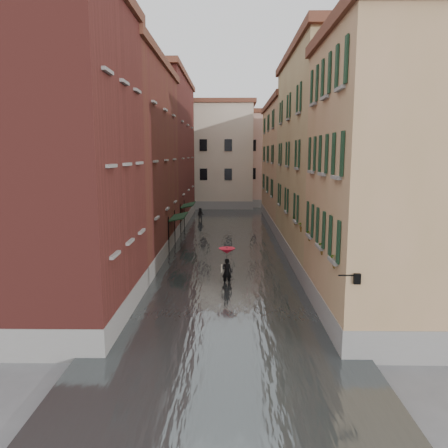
{
  "coord_description": "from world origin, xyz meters",
  "views": [
    {
      "loc": [
        0.23,
        -19.76,
        7.01
      ],
      "look_at": [
        -0.12,
        5.0,
        3.0
      ],
      "focal_mm": 35.0,
      "sensor_mm": 36.0,
      "label": 1
    }
  ],
  "objects": [
    {
      "name": "building_end_pink",
      "position": [
        6.0,
        40.0,
        6.0
      ],
      "size": [
        10.0,
        9.0,
        12.0
      ],
      "primitive_type": "cube",
      "color": "tan",
      "rests_on": "ground"
    },
    {
      "name": "pedestrian_main",
      "position": [
        0.06,
        2.8,
        1.25
      ],
      "size": [
        0.9,
        0.9,
        2.06
      ],
      "color": "black",
      "rests_on": "ground"
    },
    {
      "name": "building_left_near",
      "position": [
        -7.0,
        -2.0,
        6.5
      ],
      "size": [
        6.0,
        8.0,
        13.0
      ],
      "primitive_type": "cube",
      "color": "maroon",
      "rests_on": "ground"
    },
    {
      "name": "wall_lantern",
      "position": [
        4.33,
        -6.0,
        3.01
      ],
      "size": [
        0.71,
        0.22,
        0.35
      ],
      "color": "black",
      "rests_on": "ground"
    },
    {
      "name": "building_left_mid",
      "position": [
        -7.0,
        9.0,
        6.25
      ],
      "size": [
        6.0,
        14.0,
        12.5
      ],
      "primitive_type": "cube",
      "color": "#572D1B",
      "rests_on": "ground"
    },
    {
      "name": "ground",
      "position": [
        0.0,
        0.0,
        0.0
      ],
      "size": [
        120.0,
        120.0,
        0.0
      ],
      "primitive_type": "plane",
      "color": "#5A5A5D",
      "rests_on": "ground"
    },
    {
      "name": "floodwater",
      "position": [
        0.0,
        13.0,
        0.1
      ],
      "size": [
        10.0,
        60.0,
        0.2
      ],
      "primitive_type": "cube",
      "color": "#444B4C",
      "rests_on": "ground"
    },
    {
      "name": "pedestrian_far",
      "position": [
        -2.79,
        24.53,
        0.75
      ],
      "size": [
        0.8,
        0.67,
        1.5
      ],
      "primitive_type": "imported",
      "rotation": [
        0.0,
        0.0,
        -0.15
      ],
      "color": "black",
      "rests_on": "ground"
    },
    {
      "name": "window_planters",
      "position": [
        4.12,
        0.46,
        3.51
      ],
      "size": [
        0.59,
        10.59,
        0.84
      ],
      "color": "brown",
      "rests_on": "ground"
    },
    {
      "name": "building_right_mid",
      "position": [
        7.0,
        9.0,
        6.5
      ],
      "size": [
        6.0,
        14.0,
        13.0
      ],
      "primitive_type": "cube",
      "color": "tan",
      "rests_on": "ground"
    },
    {
      "name": "awning_far",
      "position": [
        -3.48,
        18.16,
        2.47
      ],
      "size": [
        1.09,
        3.17,
        2.8
      ],
      "color": "black",
      "rests_on": "ground"
    },
    {
      "name": "awning_near",
      "position": [
        -3.48,
        11.04,
        2.48
      ],
      "size": [
        1.09,
        3.39,
        2.8
      ],
      "color": "black",
      "rests_on": "ground"
    },
    {
      "name": "building_left_far",
      "position": [
        -7.0,
        24.0,
        7.0
      ],
      "size": [
        6.0,
        16.0,
        14.0
      ],
      "primitive_type": "cube",
      "color": "maroon",
      "rests_on": "ground"
    },
    {
      "name": "building_right_near",
      "position": [
        7.0,
        -2.0,
        5.75
      ],
      "size": [
        6.0,
        8.0,
        11.5
      ],
      "primitive_type": "cube",
      "color": "#A48154",
      "rests_on": "ground"
    },
    {
      "name": "building_end_cream",
      "position": [
        -3.0,
        38.0,
        6.5
      ],
      "size": [
        12.0,
        9.0,
        13.0
      ],
      "primitive_type": "cube",
      "color": "beige",
      "rests_on": "ground"
    },
    {
      "name": "building_right_far",
      "position": [
        7.0,
        24.0,
        5.75
      ],
      "size": [
        6.0,
        16.0,
        11.5
      ],
      "primitive_type": "cube",
      "color": "#A48154",
      "rests_on": "ground"
    }
  ]
}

